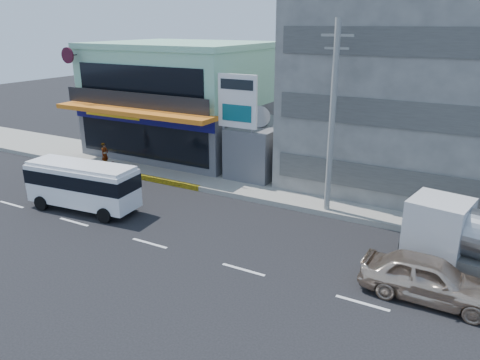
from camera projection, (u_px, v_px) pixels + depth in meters
name	position (u px, v px, depth m)	size (l,w,h in m)	color
ground	(150.00, 243.00, 21.80)	(120.00, 120.00, 0.00)	black
sidewalk	(322.00, 196.00, 27.28)	(70.00, 5.00, 0.30)	gray
shop_building	(183.00, 102.00, 35.75)	(12.40, 11.70, 8.00)	#4F5055
concrete_building	(442.00, 72.00, 27.30)	(16.00, 12.00, 14.00)	gray
gap_structure	(265.00, 149.00, 31.15)	(3.00, 6.00, 3.50)	#4F5055
satellite_dish	(258.00, 125.00, 29.74)	(1.50, 1.50, 0.15)	slate
billboard	(238.00, 107.00, 28.05)	(2.60, 0.18, 6.90)	gray
utility_pole_near	(332.00, 119.00, 23.48)	(1.60, 0.30, 10.00)	#999993
minibus	(82.00, 183.00, 25.22)	(6.46, 2.72, 2.63)	white
sedan	(429.00, 278.00, 17.20)	(1.99, 4.95, 1.69)	beige
motorcycle_rider	(106.00, 164.00, 31.54)	(1.74, 0.74, 2.17)	#600D0D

